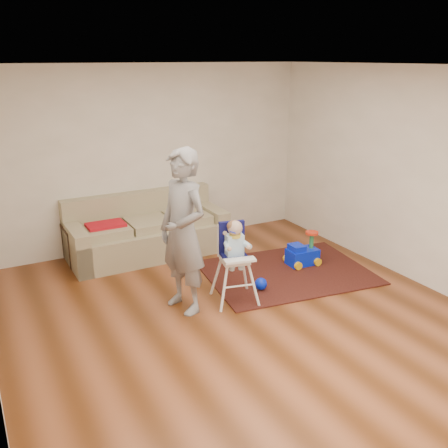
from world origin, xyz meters
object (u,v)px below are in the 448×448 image
ride_on_toy (303,249)px  sofa (147,226)px  toy_ball (261,284)px  side_table (84,243)px  high_chair (235,263)px  adult (183,232)px

ride_on_toy → sofa: bearing=144.7°
ride_on_toy → toy_ball: (-0.94, -0.42, -0.15)m
side_table → ride_on_toy: (2.65, -1.60, -0.02)m
ride_on_toy → toy_ball: ride_on_toy is taller
sofa → high_chair: bearing=-78.2°
high_chair → side_table: bearing=134.3°
side_table → adult: adult is taller
ride_on_toy → toy_ball: 1.04m
high_chair → adult: 0.76m
side_table → adult: 2.20m
ride_on_toy → high_chair: size_ratio=0.45×
adult → toy_ball: bearing=72.4°
side_table → toy_ball: bearing=-49.9°
toy_ball → adult: 1.32m
adult → side_table: bearing=-176.4°
ride_on_toy → toy_ball: size_ratio=2.98×
side_table → high_chair: size_ratio=0.52×
high_chair → toy_ball: bearing=21.8°
sofa → toy_ball: size_ratio=14.71×
sofa → toy_ball: (0.82, -1.81, -0.34)m
side_table → toy_ball: size_ratio=3.42×
sofa → ride_on_toy: bearing=-38.7°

